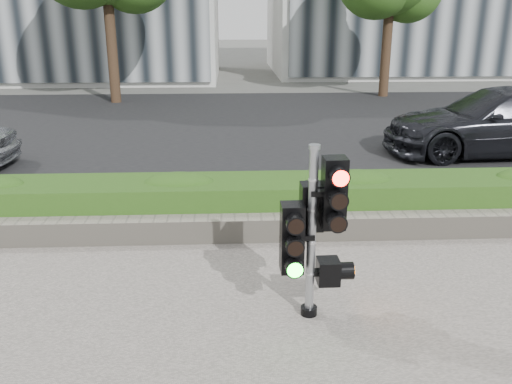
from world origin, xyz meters
TOP-DOWN VIEW (x-y plane):
  - ground at (0.00, 0.00)m, footprint 120.00×120.00m
  - road at (0.00, 10.00)m, footprint 60.00×13.00m
  - curb at (0.00, 3.15)m, footprint 60.00×0.25m
  - stone_wall at (0.00, 1.90)m, footprint 12.00×0.32m
  - hedge at (0.00, 2.55)m, footprint 12.00×1.00m
  - traffic_signal at (0.42, -0.13)m, footprint 0.65×0.47m
  - car_dark at (5.66, 6.57)m, footprint 5.18×2.18m

SIDE VIEW (x-z plane):
  - ground at x=0.00m, z-range 0.00..0.00m
  - road at x=0.00m, z-range 0.00..0.02m
  - curb at x=0.00m, z-range 0.00..0.12m
  - stone_wall at x=0.00m, z-range 0.03..0.37m
  - hedge at x=0.00m, z-range 0.03..0.71m
  - car_dark at x=5.66m, z-range 0.02..1.51m
  - traffic_signal at x=0.42m, z-range 0.13..2.00m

